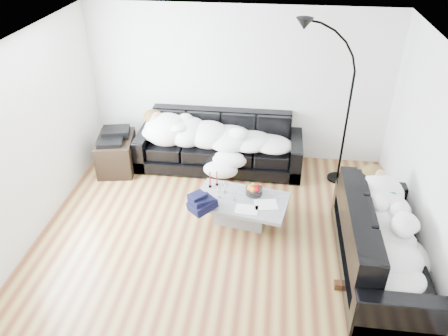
# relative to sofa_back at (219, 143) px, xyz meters

# --- Properties ---
(ground) EXTENTS (5.00, 5.00, 0.00)m
(ground) POSITION_rel_sofa_back_xyz_m (0.27, -1.79, -0.45)
(ground) COLOR brown
(ground) RESTS_ON ground
(wall_back) EXTENTS (5.00, 0.02, 2.60)m
(wall_back) POSITION_rel_sofa_back_xyz_m (0.27, 0.46, 0.85)
(wall_back) COLOR silver
(wall_back) RESTS_ON ground
(wall_left) EXTENTS (0.02, 4.50, 2.60)m
(wall_left) POSITION_rel_sofa_back_xyz_m (-2.23, -1.79, 0.85)
(wall_left) COLOR silver
(wall_left) RESTS_ON ground
(wall_right) EXTENTS (0.02, 4.50, 2.60)m
(wall_right) POSITION_rel_sofa_back_xyz_m (2.77, -1.79, 0.85)
(wall_right) COLOR silver
(wall_right) RESTS_ON ground
(ceiling) EXTENTS (5.00, 5.00, 0.00)m
(ceiling) POSITION_rel_sofa_back_xyz_m (0.27, -1.79, 2.15)
(ceiling) COLOR white
(ceiling) RESTS_ON ground
(sofa_back) EXTENTS (2.75, 0.95, 0.90)m
(sofa_back) POSITION_rel_sofa_back_xyz_m (0.00, 0.00, 0.00)
(sofa_back) COLOR black
(sofa_back) RESTS_ON ground
(sofa_right) EXTENTS (0.96, 2.23, 0.90)m
(sofa_right) POSITION_rel_sofa_back_xyz_m (2.29, -2.18, 0.00)
(sofa_right) COLOR black
(sofa_right) RESTS_ON ground
(sleeper_back) EXTENTS (2.33, 0.80, 0.47)m
(sleeper_back) POSITION_rel_sofa_back_xyz_m (0.00, -0.05, 0.20)
(sleeper_back) COLOR white
(sleeper_back) RESTS_ON sofa_back
(sleeper_right) EXTENTS (0.81, 1.91, 0.47)m
(sleeper_right) POSITION_rel_sofa_back_xyz_m (2.29, -2.18, 0.20)
(sleeper_right) COLOR white
(sleeper_right) RESTS_ON sofa_right
(teal_cushion) EXTENTS (0.42, 0.38, 0.20)m
(teal_cushion) POSITION_rel_sofa_back_xyz_m (2.23, -1.49, 0.27)
(teal_cushion) COLOR #0E6442
(teal_cushion) RESTS_ON sofa_right
(coffee_table) EXTENTS (1.38, 0.95, 0.37)m
(coffee_table) POSITION_rel_sofa_back_xyz_m (0.51, -1.45, -0.26)
(coffee_table) COLOR #939699
(coffee_table) RESTS_ON ground
(fruit_bowl) EXTENTS (0.31, 0.31, 0.15)m
(fruit_bowl) POSITION_rel_sofa_back_xyz_m (0.67, -1.29, -0.00)
(fruit_bowl) COLOR white
(fruit_bowl) RESTS_ON coffee_table
(wine_glass_a) EXTENTS (0.09, 0.09, 0.19)m
(wine_glass_a) POSITION_rel_sofa_back_xyz_m (0.26, -1.31, 0.01)
(wine_glass_a) COLOR white
(wine_glass_a) RESTS_ON coffee_table
(wine_glass_b) EXTENTS (0.07, 0.07, 0.15)m
(wine_glass_b) POSITION_rel_sofa_back_xyz_m (0.19, -1.43, -0.00)
(wine_glass_b) COLOR white
(wine_glass_b) RESTS_ON coffee_table
(wine_glass_c) EXTENTS (0.08, 0.08, 0.15)m
(wine_glass_c) POSITION_rel_sofa_back_xyz_m (0.42, -1.47, -0.00)
(wine_glass_c) COLOR white
(wine_glass_c) RESTS_ON coffee_table
(candle_left) EXTENTS (0.05, 0.05, 0.26)m
(candle_left) POSITION_rel_sofa_back_xyz_m (0.03, -1.20, 0.05)
(candle_left) COLOR maroon
(candle_left) RESTS_ON coffee_table
(candle_right) EXTENTS (0.05, 0.05, 0.23)m
(candle_right) POSITION_rel_sofa_back_xyz_m (0.12, -1.14, 0.04)
(candle_right) COLOR maroon
(candle_right) RESTS_ON coffee_table
(newspaper_a) EXTENTS (0.36, 0.30, 0.01)m
(newspaper_a) POSITION_rel_sofa_back_xyz_m (0.85, -1.53, -0.07)
(newspaper_a) COLOR silver
(newspaper_a) RESTS_ON coffee_table
(newspaper_b) EXTENTS (0.32, 0.24, 0.01)m
(newspaper_b) POSITION_rel_sofa_back_xyz_m (0.60, -1.67, -0.07)
(newspaper_b) COLOR silver
(newspaper_b) RESTS_ON coffee_table
(navy_jacket) EXTENTS (0.47, 0.45, 0.18)m
(navy_jacket) POSITION_rel_sofa_back_xyz_m (-0.02, -1.68, 0.09)
(navy_jacket) COLOR black
(navy_jacket) RESTS_ON coffee_table
(shoes) EXTENTS (0.47, 0.37, 0.10)m
(shoes) POSITION_rel_sofa_back_xyz_m (1.93, -2.50, -0.40)
(shoes) COLOR #472311
(shoes) RESTS_ON ground
(av_cabinet) EXTENTS (0.70, 0.91, 0.57)m
(av_cabinet) POSITION_rel_sofa_back_xyz_m (-1.71, -0.29, -0.17)
(av_cabinet) COLOR black
(av_cabinet) RESTS_ON ground
(stereo) EXTENTS (0.50, 0.43, 0.13)m
(stereo) POSITION_rel_sofa_back_xyz_m (-1.71, -0.29, 0.18)
(stereo) COLOR black
(stereo) RESTS_ON av_cabinet
(floor_lamp) EXTENTS (0.88, 0.60, 2.26)m
(floor_lamp) POSITION_rel_sofa_back_xyz_m (1.99, -0.17, 0.68)
(floor_lamp) COLOR black
(floor_lamp) RESTS_ON ground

